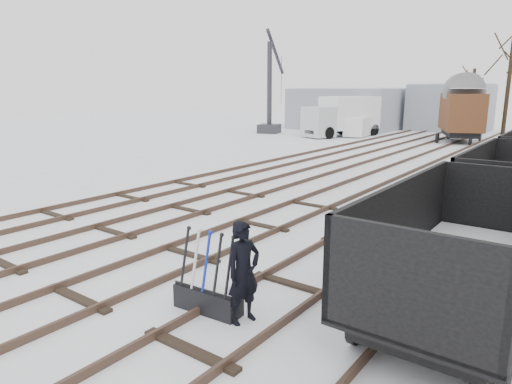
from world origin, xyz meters
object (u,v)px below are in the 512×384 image
at_px(ground_frame, 208,296).
at_px(box_van_wagon, 462,111).
at_px(lorry, 343,116).
at_px(crane, 271,107).
at_px(worker, 244,272).
at_px(panel_van, 359,126).
at_px(freight_wagon_a, 459,270).

relative_size(ground_frame, box_van_wagon, 0.25).
height_order(ground_frame, lorry, lorry).
relative_size(box_van_wagon, lorry, 0.77).
xyz_separation_m(box_van_wagon, lorry, (-9.20, -1.39, -0.62)).
xyz_separation_m(lorry, crane, (-6.69, -1.15, 0.67)).
distance_m(worker, crane, 35.32).
bearing_deg(panel_van, worker, -77.01).
bearing_deg(box_van_wagon, worker, -105.40).
bearing_deg(crane, box_van_wagon, -8.58).
bearing_deg(crane, ground_frame, -74.81).
bearing_deg(worker, box_van_wagon, 20.87).
bearing_deg(ground_frame, crane, 118.69).
bearing_deg(worker, lorry, 37.19).
xyz_separation_m(box_van_wagon, panel_van, (-7.99, -0.63, -1.49)).
xyz_separation_m(freight_wagon_a, panel_van, (-14.74, 28.84, -0.03)).
bearing_deg(worker, ground_frame, 111.61).
height_order(lorry, panel_van, lorry).
bearing_deg(freight_wagon_a, box_van_wagon, 102.91).
xyz_separation_m(ground_frame, box_van_wagon, (-3.07, 31.91, 2.07)).
height_order(box_van_wagon, panel_van, box_van_wagon).
xyz_separation_m(worker, crane, (-19.72, 29.26, 1.50)).
xyz_separation_m(worker, box_van_wagon, (-3.82, 31.81, 1.45)).
xyz_separation_m(freight_wagon_a, crane, (-22.65, 26.92, 1.51)).
bearing_deg(ground_frame, lorry, 107.74).
bearing_deg(ground_frame, panel_van, 105.30).
height_order(worker, freight_wagon_a, freight_wagon_a).
xyz_separation_m(ground_frame, worker, (0.75, 0.10, 0.62)).
relative_size(worker, panel_van, 0.46).
bearing_deg(lorry, ground_frame, -47.93).
xyz_separation_m(worker, freight_wagon_a, (2.93, 2.34, -0.01)).
relative_size(worker, lorry, 0.23).
bearing_deg(box_van_wagon, ground_frame, -106.76).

